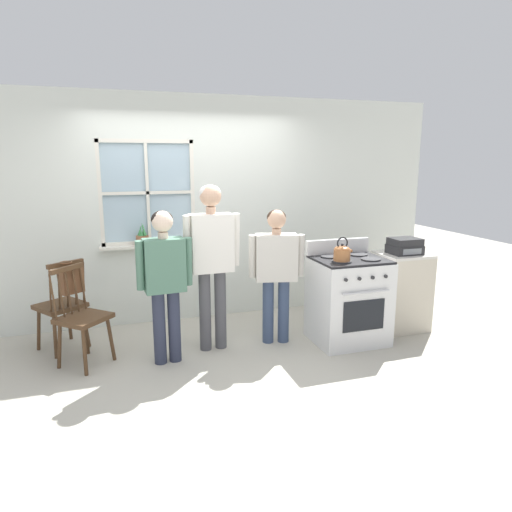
{
  "coord_description": "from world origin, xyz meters",
  "views": [
    {
      "loc": [
        -0.94,
        -4.08,
        1.95
      ],
      "look_at": [
        0.44,
        0.19,
        1.0
      ],
      "focal_mm": 32.0,
      "sensor_mm": 36.0,
      "label": 1
    }
  ],
  "objects_px": {
    "person_teen_center": "(212,250)",
    "person_adult_right": "(276,264)",
    "chair_near_wall": "(82,319)",
    "potted_plant": "(142,238)",
    "side_counter": "(401,291)",
    "stereo": "(405,246)",
    "chair_by_window": "(62,307)",
    "kettle": "(342,253)",
    "handbag": "(71,280)",
    "stove": "(348,299)",
    "person_elderly_left": "(165,273)"
  },
  "relations": [
    {
      "from": "person_teen_center",
      "to": "person_adult_right",
      "type": "bearing_deg",
      "value": -4.91
    },
    {
      "from": "chair_near_wall",
      "to": "potted_plant",
      "type": "distance_m",
      "value": 1.29
    },
    {
      "from": "side_counter",
      "to": "stereo",
      "type": "xyz_separation_m",
      "value": [
        0.0,
        -0.02,
        0.54
      ]
    },
    {
      "from": "person_teen_center",
      "to": "person_adult_right",
      "type": "relative_size",
      "value": 1.18
    },
    {
      "from": "chair_by_window",
      "to": "kettle",
      "type": "bearing_deg",
      "value": 128.29
    },
    {
      "from": "chair_near_wall",
      "to": "handbag",
      "type": "distance_m",
      "value": 0.42
    },
    {
      "from": "person_teen_center",
      "to": "chair_by_window",
      "type": "bearing_deg",
      "value": 160.73
    },
    {
      "from": "chair_by_window",
      "to": "chair_near_wall",
      "type": "height_order",
      "value": "same"
    },
    {
      "from": "kettle",
      "to": "potted_plant",
      "type": "relative_size",
      "value": 0.91
    },
    {
      "from": "chair_by_window",
      "to": "side_counter",
      "type": "bearing_deg",
      "value": 136.72
    },
    {
      "from": "handbag",
      "to": "side_counter",
      "type": "height_order",
      "value": "handbag"
    },
    {
      "from": "potted_plant",
      "to": "stereo",
      "type": "bearing_deg",
      "value": -20.69
    },
    {
      "from": "chair_near_wall",
      "to": "stove",
      "type": "distance_m",
      "value": 2.73
    },
    {
      "from": "person_teen_center",
      "to": "handbag",
      "type": "height_order",
      "value": "person_teen_center"
    },
    {
      "from": "stove",
      "to": "handbag",
      "type": "bearing_deg",
      "value": 169.55
    },
    {
      "from": "person_elderly_left",
      "to": "handbag",
      "type": "relative_size",
      "value": 4.86
    },
    {
      "from": "chair_near_wall",
      "to": "stereo",
      "type": "distance_m",
      "value": 3.53
    },
    {
      "from": "stove",
      "to": "kettle",
      "type": "bearing_deg",
      "value": -142.12
    },
    {
      "from": "stereo",
      "to": "kettle",
      "type": "bearing_deg",
      "value": -164.2
    },
    {
      "from": "potted_plant",
      "to": "handbag",
      "type": "height_order",
      "value": "potted_plant"
    },
    {
      "from": "stove",
      "to": "chair_by_window",
      "type": "bearing_deg",
      "value": 166.4
    },
    {
      "from": "person_adult_right",
      "to": "stereo",
      "type": "bearing_deg",
      "value": 10.59
    },
    {
      "from": "person_elderly_left",
      "to": "side_counter",
      "type": "height_order",
      "value": "person_elderly_left"
    },
    {
      "from": "potted_plant",
      "to": "side_counter",
      "type": "relative_size",
      "value": 0.3
    },
    {
      "from": "chair_near_wall",
      "to": "handbag",
      "type": "relative_size",
      "value": 3.13
    },
    {
      "from": "chair_by_window",
      "to": "person_elderly_left",
      "type": "bearing_deg",
      "value": 112.04
    },
    {
      "from": "stove",
      "to": "person_elderly_left",
      "type": "bearing_deg",
      "value": 178.23
    },
    {
      "from": "stove",
      "to": "side_counter",
      "type": "bearing_deg",
      "value": 11.4
    },
    {
      "from": "stove",
      "to": "stereo",
      "type": "relative_size",
      "value": 3.19
    },
    {
      "from": "person_elderly_left",
      "to": "kettle",
      "type": "xyz_separation_m",
      "value": [
        1.77,
        -0.19,
        0.13
      ]
    },
    {
      "from": "person_teen_center",
      "to": "potted_plant",
      "type": "height_order",
      "value": "person_teen_center"
    },
    {
      "from": "potted_plant",
      "to": "side_counter",
      "type": "distance_m",
      "value": 3.07
    },
    {
      "from": "person_teen_center",
      "to": "handbag",
      "type": "distance_m",
      "value": 1.41
    },
    {
      "from": "chair_by_window",
      "to": "potted_plant",
      "type": "xyz_separation_m",
      "value": [
        0.88,
        0.49,
        0.6
      ]
    },
    {
      "from": "kettle",
      "to": "stereo",
      "type": "xyz_separation_m",
      "value": [
        0.94,
        0.27,
        -0.04
      ]
    },
    {
      "from": "stove",
      "to": "person_teen_center",
      "type": "bearing_deg",
      "value": 170.37
    },
    {
      "from": "chair_by_window",
      "to": "stove",
      "type": "bearing_deg",
      "value": 131.62
    },
    {
      "from": "handbag",
      "to": "chair_near_wall",
      "type": "bearing_deg",
      "value": -71.31
    },
    {
      "from": "chair_near_wall",
      "to": "person_teen_center",
      "type": "xyz_separation_m",
      "value": [
        1.27,
        -0.02,
        0.59
      ]
    },
    {
      "from": "handbag",
      "to": "stereo",
      "type": "xyz_separation_m",
      "value": [
        3.57,
        -0.38,
        0.2
      ]
    },
    {
      "from": "person_elderly_left",
      "to": "side_counter",
      "type": "bearing_deg",
      "value": -2.24
    },
    {
      "from": "chair_near_wall",
      "to": "side_counter",
      "type": "height_order",
      "value": "chair_near_wall"
    },
    {
      "from": "stove",
      "to": "potted_plant",
      "type": "height_order",
      "value": "potted_plant"
    },
    {
      "from": "person_teen_center",
      "to": "stereo",
      "type": "height_order",
      "value": "person_teen_center"
    },
    {
      "from": "handbag",
      "to": "potted_plant",
      "type": "bearing_deg",
      "value": 42.61
    },
    {
      "from": "potted_plant",
      "to": "side_counter",
      "type": "bearing_deg",
      "value": -20.32
    },
    {
      "from": "chair_near_wall",
      "to": "chair_by_window",
      "type": "bearing_deg",
      "value": 69.5
    },
    {
      "from": "potted_plant",
      "to": "person_adult_right",
      "type": "bearing_deg",
      "value": -37.44
    },
    {
      "from": "person_adult_right",
      "to": "side_counter",
      "type": "distance_m",
      "value": 1.59
    },
    {
      "from": "side_counter",
      "to": "chair_near_wall",
      "type": "bearing_deg",
      "value": 178.23
    }
  ]
}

